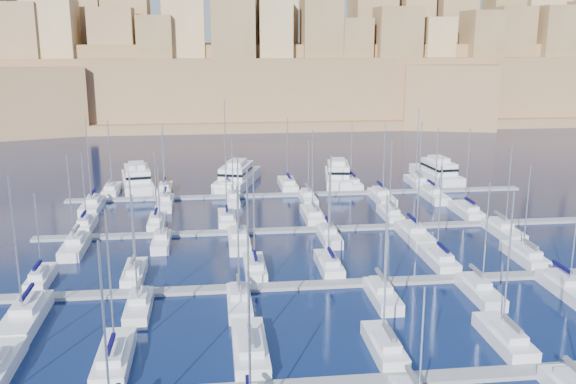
{
  "coord_description": "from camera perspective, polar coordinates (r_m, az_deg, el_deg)",
  "views": [
    {
      "loc": [
        -15.84,
        -81.59,
        28.62
      ],
      "look_at": [
        -5.35,
        6.0,
        7.1
      ],
      "focal_mm": 40.0,
      "sensor_mm": 36.0,
      "label": 1
    }
  ],
  "objects": [
    {
      "name": "sailboat_30",
      "position": [
        92.32,
        -18.4,
        -4.59
      ],
      "size": [
        2.86,
        9.53,
        13.85
      ],
      "color": "silver",
      "rests_on": "ground"
    },
    {
      "name": "pontoon_far",
      "position": [
        118.16,
        1.08,
        -0.21
      ],
      "size": [
        84.0,
        2.0,
        0.4
      ],
      "primitive_type": "cube",
      "color": "slate",
      "rests_on": "ground"
    },
    {
      "name": "sailboat_13",
      "position": [
        80.24,
        -13.49,
        -7.03
      ],
      "size": [
        2.47,
        8.22,
        12.88
      ],
      "color": "silver",
      "rests_on": "ground"
    },
    {
      "name": "sailboat_47",
      "position": [
        118.12,
        12.81,
        -0.29
      ],
      "size": [
        2.91,
        9.71,
        13.39
      ],
      "color": "silver",
      "rests_on": "ground"
    },
    {
      "name": "sailboat_39",
      "position": [
        123.54,
        -0.03,
        0.67
      ],
      "size": [
        3.03,
        10.09,
        13.77
      ],
      "color": "silver",
      "rests_on": "ground"
    },
    {
      "name": "pontoon_near",
      "position": [
        57.65,
        10.47,
        -16.07
      ],
      "size": [
        84.0,
        2.0,
        0.4
      ],
      "primitive_type": "cube",
      "color": "slate",
      "rests_on": "ground"
    },
    {
      "name": "sailboat_37",
      "position": [
        122.22,
        -10.89,
        0.27
      ],
      "size": [
        2.5,
        8.35,
        12.73
      ],
      "color": "silver",
      "rests_on": "ground"
    },
    {
      "name": "sailboat_19",
      "position": [
        70.77,
        -13.12,
        -9.87
      ],
      "size": [
        2.5,
        8.35,
        13.39
      ],
      "color": "silver",
      "rests_on": "ground"
    },
    {
      "name": "sailboat_23",
      "position": [
        80.2,
        23.49,
        -7.82
      ],
      "size": [
        2.85,
        9.5,
        13.79
      ],
      "color": "silver",
      "rests_on": "ground"
    },
    {
      "name": "sailboat_29",
      "position": [
        109.09,
        15.56,
        -1.61
      ],
      "size": [
        2.8,
        9.33,
        14.55
      ],
      "color": "silver",
      "rests_on": "ground"
    },
    {
      "name": "sailboat_40",
      "position": [
        125.21,
        5.65,
        0.78
      ],
      "size": [
        2.79,
        9.28,
        12.83
      ],
      "color": "silver",
      "rests_on": "ground"
    },
    {
      "name": "motor_yacht_b",
      "position": [
        126.9,
        -4.53,
        1.43
      ],
      "size": [
        10.5,
        19.18,
        5.25
      ],
      "color": "silver",
      "rests_on": "ground"
    },
    {
      "name": "sailboat_2",
      "position": [
        60.49,
        -3.41,
        -13.71
      ],
      "size": [
        3.1,
        10.32,
        17.77
      ],
      "color": "silver",
      "rests_on": "ground"
    },
    {
      "name": "motor_yacht_d",
      "position": [
        133.79,
        13.1,
        1.75
      ],
      "size": [
        6.46,
        16.86,
        5.25
      ],
      "color": "silver",
      "rests_on": "ground"
    },
    {
      "name": "sailboat_34",
      "position": [
        94.25,
        11.22,
        -3.74
      ],
      "size": [
        3.21,
        10.69,
        17.47
      ],
      "color": "silver",
      "rests_on": "ground"
    },
    {
      "name": "sailboat_38",
      "position": [
        123.05,
        -5.5,
        0.57
      ],
      "size": [
        3.23,
        10.76,
        17.4
      ],
      "color": "silver",
      "rests_on": "ground"
    },
    {
      "name": "motor_yacht_a",
      "position": [
        127.29,
        -13.26,
        1.14
      ],
      "size": [
        8.06,
        18.25,
        5.25
      ],
      "color": "silver",
      "rests_on": "ground"
    },
    {
      "name": "sailboat_22",
      "position": [
        75.99,
        16.67,
        -8.42
      ],
      "size": [
        2.65,
        8.82,
        13.65
      ],
      "color": "silver",
      "rests_on": "ground"
    },
    {
      "name": "sailboat_27",
      "position": [
        102.42,
        2.22,
        -2.09
      ],
      "size": [
        2.9,
        9.68,
        14.69
      ],
      "color": "silver",
      "rests_on": "ground"
    },
    {
      "name": "sailboat_43",
      "position": [
        112.09,
        -10.87,
        -0.94
      ],
      "size": [
        2.67,
        8.9,
        13.39
      ],
      "color": "silver",
      "rests_on": "ground"
    },
    {
      "name": "motor_yacht_c",
      "position": [
        128.01,
        4.45,
        1.54
      ],
      "size": [
        7.1,
        16.36,
        5.25
      ],
      "color": "silver",
      "rests_on": "ground"
    },
    {
      "name": "sailboat_25",
      "position": [
        100.99,
        -11.56,
        -2.61
      ],
      "size": [
        2.51,
        8.35,
        11.87
      ],
      "color": "silver",
      "rests_on": "ground"
    },
    {
      "name": "sailboat_28",
      "position": [
        104.44,
        9.08,
        -1.95
      ],
      "size": [
        2.49,
        8.3,
        12.89
      ],
      "color": "silver",
      "rests_on": "ground"
    },
    {
      "name": "sailboat_33",
      "position": [
        92.28,
        3.67,
        -3.91
      ],
      "size": [
        2.55,
        8.5,
        12.93
      ],
      "color": "silver",
      "rests_on": "ground"
    },
    {
      "name": "sailboat_16",
      "position": [
        85.02,
        13.23,
        -5.81
      ],
      "size": [
        2.77,
        9.24,
        13.09
      ],
      "color": "silver",
      "rests_on": "ground"
    },
    {
      "name": "sailboat_32",
      "position": [
        90.33,
        -4.39,
        -4.31
      ],
      "size": [
        2.91,
        9.71,
        13.13
      ],
      "color": "silver",
      "rests_on": "ground"
    },
    {
      "name": "sailboat_46",
      "position": [
        115.22,
        8.34,
        -0.43
      ],
      "size": [
        2.96,
        9.86,
        14.23
      ],
      "color": "silver",
      "rests_on": "ground"
    },
    {
      "name": "sailboat_14",
      "position": [
        79.9,
        -2.97,
        -6.73
      ],
      "size": [
        2.55,
        8.49,
        13.87
      ],
      "color": "silver",
      "rests_on": "ground"
    },
    {
      "name": "pontoon_mid_far",
      "position": [
        97.19,
        2.86,
        -3.31
      ],
      "size": [
        84.0,
        2.0,
        0.4
      ],
      "primitive_type": "cube",
      "color": "slate",
      "rests_on": "ground"
    },
    {
      "name": "sailboat_36",
      "position": [
        123.55,
        -15.4,
        0.17
      ],
      "size": [
        2.64,
        8.81,
        14.0
      ],
      "color": "silver",
      "rests_on": "ground"
    },
    {
      "name": "sailboat_42",
      "position": [
        113.11,
        -16.99,
        -1.16
      ],
      "size": [
        3.0,
        10.0,
        15.79
      ],
      "color": "silver",
      "rests_on": "ground"
    },
    {
      "name": "fortified_city",
      "position": [
        237.77,
        -3.09,
        10.34
      ],
      "size": [
        460.0,
        108.95,
        59.52
      ],
      "color": "brown",
      "rests_on": "ground"
    },
    {
      "name": "sailboat_26",
      "position": [
        100.86,
        -5.46,
        -2.4
      ],
      "size": [
        2.66,
        8.86,
        13.42
      ],
      "color": "silver",
      "rests_on": "ground"
    },
    {
      "name": "sailboat_44",
      "position": [
        112.64,
        -4.91,
        -0.69
      ],
      "size": [
        2.17,
        7.22,
        11.67
      ],
      "color": "silver",
      "rests_on": "ground"
    },
    {
      "name": "ground",
      "position": [
        87.9,
        3.95,
        -5.32
      ],
      "size": [
        600.0,
        600.0,
        0.0
      ],
      "primitive_type": "plane",
      "color": "black",
      "rests_on": "ground"
    },
    {
      "name": "sailboat_15",
      "position": [
        81.04,
        3.66,
        -6.45
      ],
      "size": [
        2.57,
        8.58,
        12.73
      ],
      "color": "silver",
      "rests_on": "ground"
    },
    {
      "name": "sailboat_18",
      "position": [
        71.76,
        -22.33,
        -10.21
      ],
      "size": [
        3.3,
        11.01,
        15.92
      ],
      "color": "silver",
      "rests_on": "ground"
    },
    {
      "name": "sailboat_4",
      "position": [
        65.74,
        18.71,
        -12.14
      ],
      "size": [
        2.72,
        9.07,
        15.21
      ],
      "color": "silver",
      "rests_on": "ground"
    },
    {
      "name": "sailboat_17",
      "position": [
        89.53,
        20.3,
        -5.32
      ],
      "size": [
        2.73,
        9.09,
        12.94
      ],
      "color": "silver",
      "rests_on": "ground"
    },
    {
      "name": "sailboat_35",
      "position": [
        99.7,
        18.59,
        -3.26
      ],
      "size": [
        2.88,
        9.61,
        13.6
      ],
      "color": "silver",
      "rests_on": "ground"
    },
    {
      "name": "sailboat_1",
      "position": [
        60.86,
        -15.18,
        -14.06
      ],
      "size": [
        2.91,
        9.7,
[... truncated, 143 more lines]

